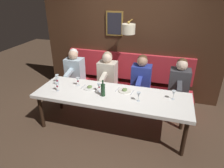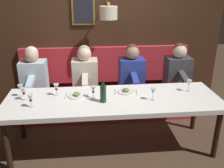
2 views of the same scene
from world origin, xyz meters
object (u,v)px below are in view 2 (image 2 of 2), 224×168
dining_table (113,103)px  diner_middle (85,72)px  wine_glass_0 (93,90)px  diner_far (34,73)px  wine_glass_3 (153,92)px  diner_near (132,70)px  wine_glass_4 (20,88)px  wine_glass_5 (56,87)px  wine_glass_6 (30,98)px  wine_bottle (103,93)px  wine_glass_2 (189,83)px  diner_nearest (178,69)px  wine_glass_1 (24,92)px

dining_table → diner_middle: 0.96m
dining_table → wine_glass_0: (0.04, 0.25, 0.18)m
wine_glass_0 → diner_far: bearing=47.2°
dining_table → wine_glass_3: wine_glass_3 is taller
wine_glass_0 → wine_glass_3: same height
diner_near → wine_glass_4: (-0.71, 1.58, 0.04)m
wine_glass_5 → wine_glass_6: size_ratio=1.00×
dining_table → wine_bottle: bearing=125.0°
diner_middle → wine_glass_0: 0.85m
wine_glass_2 → wine_glass_5: (0.03, 1.79, -0.00)m
wine_glass_0 → wine_glass_3: size_ratio=1.00×
diner_middle → wine_glass_5: bearing=152.8°
wine_glass_6 → wine_glass_2: bearing=-82.0°
wine_glass_4 → wine_glass_5: size_ratio=1.00×
wine_glass_3 → wine_glass_5: same height
diner_nearest → wine_glass_2: (-0.75, 0.11, 0.04)m
wine_glass_4 → wine_glass_2: bearing=-91.0°
wine_bottle → diner_near: bearing=-28.3°
diner_near → wine_glass_4: diner_near is taller
dining_table → wine_glass_0: size_ratio=16.96×
wine_glass_4 → diner_far: bearing=-2.2°
diner_far → wine_glass_1: diner_far is taller
diner_nearest → wine_glass_3: 1.19m
wine_glass_3 → wine_bottle: wine_bottle is taller
diner_nearest → wine_glass_0: 1.65m
wine_glass_3 → wine_glass_2: bearing=-67.5°
dining_table → wine_glass_3: size_ratio=16.96×
wine_glass_0 → wine_glass_5: (0.12, 0.48, -0.00)m
wine_glass_0 → wine_bottle: size_ratio=0.55×
wine_glass_1 → wine_glass_5: bearing=-75.6°
dining_table → diner_nearest: (0.88, -1.17, 0.14)m
wine_glass_0 → wine_glass_2: (0.10, -1.31, 0.00)m
wine_glass_1 → wine_bottle: size_ratio=0.55×
wine_glass_1 → wine_glass_2: bearing=-88.1°
wine_bottle → diner_nearest: bearing=-53.1°
dining_table → wine_glass_3: 0.54m
wine_glass_1 → wine_glass_2: size_ratio=1.00×
wine_glass_3 → wine_bottle: bearing=89.4°
wine_glass_2 → dining_table: bearing=97.2°
dining_table → diner_far: (0.88, 1.16, 0.14)m
dining_table → diner_middle: (0.88, 0.36, 0.14)m
dining_table → wine_bottle: 0.24m
diner_far → wine_glass_4: diner_far is taller
diner_nearest → wine_glass_1: diner_nearest is taller
wine_glass_0 → wine_glass_6: same height
diner_far → wine_glass_1: bearing=-177.3°
wine_glass_6 → wine_glass_4: bearing=30.3°
wine_glass_5 → wine_glass_1: bearing=104.4°
wine_glass_1 → wine_glass_6: bearing=-149.5°
wine_glass_2 → wine_glass_4: 2.25m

